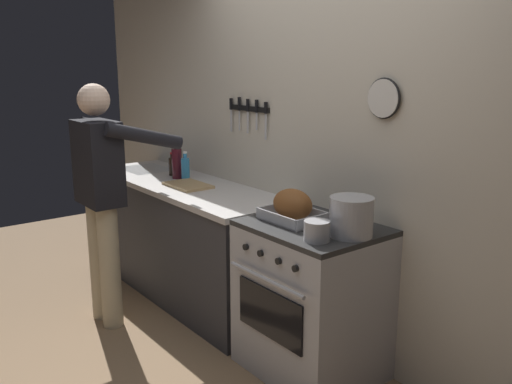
# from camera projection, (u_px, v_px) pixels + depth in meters

# --- Properties ---
(wall_back) EXTENTS (6.00, 0.13, 2.60)m
(wall_back) POSITION_uv_depth(u_px,v_px,m) (333.00, 144.00, 3.38)
(wall_back) COLOR beige
(wall_back) RESTS_ON ground
(counter_block) EXTENTS (2.03, 0.65, 0.90)m
(counter_block) POSITION_uv_depth(u_px,v_px,m) (185.00, 237.00, 4.29)
(counter_block) COLOR #38383D
(counter_block) RESTS_ON ground
(stove) EXTENTS (0.76, 0.67, 0.90)m
(stove) POSITION_uv_depth(u_px,v_px,m) (311.00, 299.00, 3.19)
(stove) COLOR #BCBCC1
(stove) RESTS_ON ground
(person_cook) EXTENTS (0.51, 0.63, 1.66)m
(person_cook) POSITION_uv_depth(u_px,v_px,m) (103.00, 190.00, 3.71)
(person_cook) COLOR #C6B793
(person_cook) RESTS_ON ground
(roasting_pan) EXTENTS (0.35, 0.26, 0.19)m
(roasting_pan) POSITION_uv_depth(u_px,v_px,m) (293.00, 207.00, 3.14)
(roasting_pan) COLOR #B7B7BC
(roasting_pan) RESTS_ON stove
(stock_pot) EXTENTS (0.23, 0.23, 0.21)m
(stock_pot) POSITION_uv_depth(u_px,v_px,m) (351.00, 217.00, 2.88)
(stock_pot) COLOR #B7B7BC
(stock_pot) RESTS_ON stove
(saucepan) EXTENTS (0.13, 0.13, 0.11)m
(saucepan) POSITION_uv_depth(u_px,v_px,m) (317.00, 231.00, 2.80)
(saucepan) COLOR #B7B7BC
(saucepan) RESTS_ON stove
(cutting_board) EXTENTS (0.36, 0.24, 0.02)m
(cutting_board) POSITION_uv_depth(u_px,v_px,m) (188.00, 185.00, 4.04)
(cutting_board) COLOR tan
(cutting_board) RESTS_ON counter_block
(bottle_soy_sauce) EXTENTS (0.06, 0.06, 0.19)m
(bottle_soy_sauce) POSITION_uv_depth(u_px,v_px,m) (172.00, 166.00, 4.43)
(bottle_soy_sauce) COLOR black
(bottle_soy_sauce) RESTS_ON counter_block
(bottle_dish_soap) EXTENTS (0.06, 0.06, 0.22)m
(bottle_dish_soap) POSITION_uv_depth(u_px,v_px,m) (185.00, 168.00, 4.24)
(bottle_dish_soap) COLOR #338CCC
(bottle_dish_soap) RESTS_ON counter_block
(bottle_wine_red) EXTENTS (0.08, 0.08, 0.30)m
(bottle_wine_red) POSITION_uv_depth(u_px,v_px,m) (177.00, 163.00, 4.30)
(bottle_wine_red) COLOR #47141E
(bottle_wine_red) RESTS_ON counter_block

